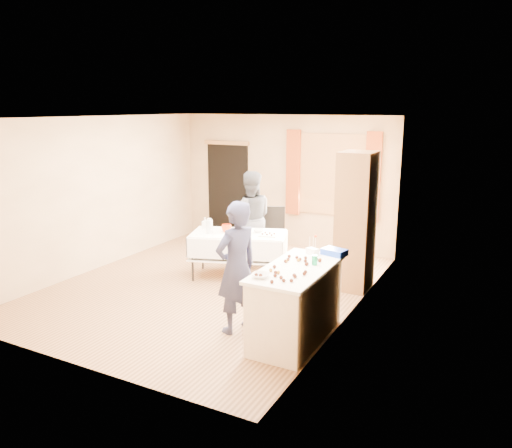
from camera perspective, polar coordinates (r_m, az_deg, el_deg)
The scene contains 29 objects.
floor at distance 7.94m, azimuth -5.16°, elevation -7.15°, with size 4.50×5.50×0.02m, color #9E7047.
ceiling at distance 7.44m, azimuth -5.59°, elevation 12.12°, with size 4.50×5.50×0.02m, color white.
wall_back at distance 9.97m, azimuth 3.29°, elevation 4.90°, with size 4.50×0.02×2.60m, color tan.
wall_front at distance 5.54m, azimuth -21.07°, elevation -2.87°, with size 4.50×0.02×2.60m, color tan.
wall_left at distance 8.99m, azimuth -17.58°, elevation 3.37°, with size 0.02×5.50×2.60m, color tan.
wall_right at distance 6.65m, azimuth 11.23°, elevation 0.39°, with size 0.02×5.50×2.60m, color tan.
window_frame at distance 9.54m, azimuth 8.71°, elevation 5.60°, with size 1.32×0.06×1.52m, color olive.
window_pane at distance 9.53m, azimuth 8.68°, elevation 5.59°, with size 1.20×0.02×1.40m, color white.
curtain_left at distance 9.77m, azimuth 4.27°, elevation 5.89°, with size 0.28×0.06×1.65m, color #8F3A15.
curtain_right at distance 9.27m, azimuth 13.18°, elevation 5.18°, with size 0.28×0.06×1.65m, color #8F3A15.
doorway at distance 10.59m, azimuth -3.23°, elevation 3.75°, with size 0.95×0.04×2.00m, color black.
door_lintel at distance 10.44m, azimuth -3.39°, elevation 9.25°, with size 1.05×0.06×0.08m, color olive.
cabinet at distance 7.70m, azimuth 11.32°, elevation 0.28°, with size 0.50×0.60×2.11m, color brown.
counter at distance 6.07m, azimuth 4.59°, elevation -9.04°, with size 0.71×1.50×0.91m.
party_table at distance 8.19m, azimuth -2.02°, elevation -3.08°, with size 1.72×1.25×0.75m.
chair at distance 8.99m, azimuth 1.96°, elevation -2.57°, with size 0.54×0.54×1.00m.
girl at distance 6.14m, azimuth -2.23°, elevation -4.98°, with size 0.60×0.71×1.66m, color #20213E.
woman at distance 8.74m, azimuth -0.69°, elevation 0.63°, with size 1.03×0.98×1.68m, color black.
soda_can at distance 6.00m, azimuth 6.71°, elevation -4.11°, with size 0.07×0.07×0.12m, color #117D45.
mixing_bowl at distance 5.54m, azimuth 0.52°, elevation -5.92°, with size 0.23×0.23×0.05m, color white.
foam_block at distance 6.42m, azimuth 6.47°, elevation -3.12°, with size 0.15×0.10×0.08m, color white.
blue_basket at distance 6.44m, azimuth 8.95°, elevation -3.17°, with size 0.30×0.20×0.08m, color blue.
pitcher at distance 8.10m, azimuth -5.35°, elevation -0.29°, with size 0.11×0.11×0.22m, color silver.
cup_red at distance 8.16m, azimuth -3.38°, elevation -0.48°, with size 0.22×0.22×0.13m, color red.
cup_rainbow at distance 7.97m, azimuth -2.51°, elevation -0.88°, with size 0.13×0.13×0.11m, color red.
small_bowl at distance 8.15m, azimuth 0.26°, elevation -0.76°, with size 0.23×0.23×0.05m, color white.
pastry_tray at distance 7.92m, azimuth 1.43°, elevation -1.29°, with size 0.28×0.20×0.02m, color white.
bottle at distance 8.41m, azimuth -5.84°, elevation 0.11°, with size 0.10×0.10×0.19m, color white.
cake_balls at distance 5.85m, azimuth 4.18°, elevation -4.93°, with size 0.50×1.03×0.04m.
Camera 1 is at (4.06, -6.23, 2.76)m, focal length 35.00 mm.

